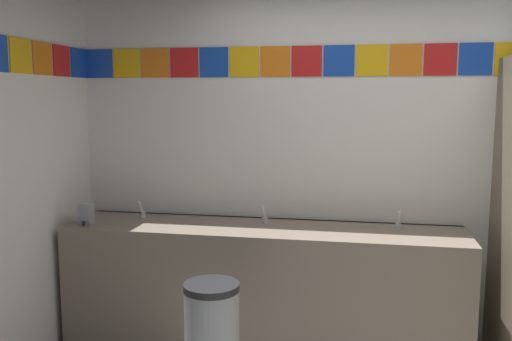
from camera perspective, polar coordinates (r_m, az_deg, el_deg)
The scene contains 6 objects.
wall_back at distance 3.93m, azimuth 13.55°, elevation 0.91°, with size 4.51×0.09×2.56m.
vanity_counter at distance 3.85m, azimuth 0.65°, elevation -12.01°, with size 2.75×0.59×0.85m.
faucet_left at distance 4.06m, azimuth -12.02°, elevation -4.28°, with size 0.04×0.10×0.14m.
faucet_center at distance 3.80m, azimuth 0.90°, elevation -4.92°, with size 0.04×0.10×0.14m.
faucet_right at distance 3.76m, azimuth 14.88°, elevation -5.33°, with size 0.04×0.10×0.14m.
soap_dispenser at distance 3.95m, azimuth -17.58°, elevation -4.41°, with size 0.09×0.09×0.16m.
Camera 1 is at (-0.19, -2.34, 1.74)m, focal length 37.66 mm.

